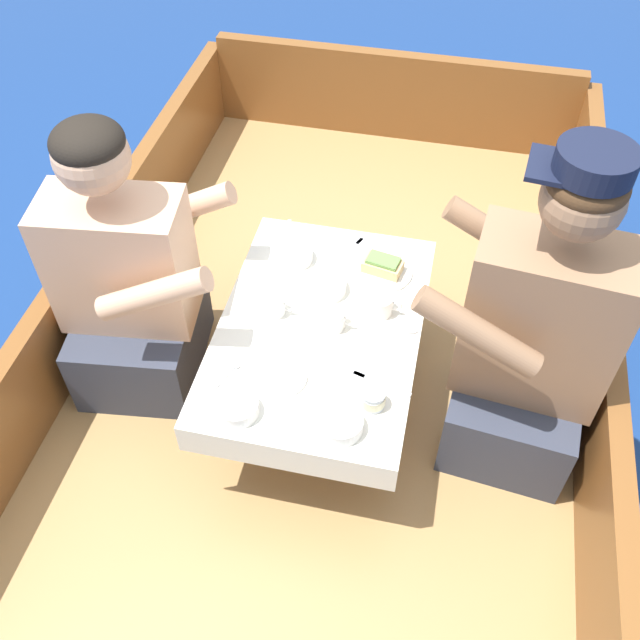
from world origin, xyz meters
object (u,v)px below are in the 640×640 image
(person_port, at_px, (130,286))
(person_starboard, at_px, (531,343))
(coffee_cup_starboard, at_px, (333,319))
(coffee_cup_center, at_px, (380,304))
(sandwich, at_px, (383,265))
(tin_can, at_px, (373,399))
(coffee_cup_port, at_px, (274,305))

(person_port, xyz_separation_m, person_starboard, (1.18, -0.01, 0.04))
(coffee_cup_starboard, bearing_deg, coffee_cup_center, 34.94)
(person_starboard, xyz_separation_m, sandwich, (-0.45, 0.25, -0.03))
(coffee_cup_center, xyz_separation_m, tin_can, (0.04, -0.34, -0.01))
(person_port, distance_m, sandwich, 0.77)
(coffee_cup_center, height_order, tin_can, coffee_cup_center)
(person_starboard, bearing_deg, coffee_cup_center, -5.10)
(person_port, height_order, person_starboard, person_starboard)
(person_port, xyz_separation_m, sandwich, (0.73, 0.25, 0.01))
(sandwich, relative_size, coffee_cup_center, 1.25)
(coffee_cup_port, distance_m, coffee_cup_starboard, 0.18)
(person_starboard, relative_size, tin_can, 15.53)
(person_port, height_order, tin_can, person_port)
(person_starboard, height_order, coffee_cup_starboard, person_starboard)
(coffee_cup_starboard, xyz_separation_m, coffee_cup_center, (0.12, 0.09, 0.00))
(sandwich, xyz_separation_m, coffee_cup_port, (-0.29, -0.24, -0.00))
(sandwich, bearing_deg, person_port, -161.55)
(tin_can, bearing_deg, coffee_cup_starboard, 122.45)
(person_port, height_order, coffee_cup_port, person_port)
(sandwich, height_order, coffee_cup_center, coffee_cup_center)
(coffee_cup_starboard, bearing_deg, sandwich, 67.55)
(coffee_cup_starboard, distance_m, tin_can, 0.30)
(coffee_cup_port, distance_m, coffee_cup_center, 0.31)
(person_port, height_order, sandwich, person_port)
(person_starboard, distance_m, coffee_cup_port, 0.74)
(sandwich, height_order, tin_can, sandwich)
(person_starboard, distance_m, sandwich, 0.52)
(tin_can, bearing_deg, person_starboard, 32.38)
(person_port, xyz_separation_m, coffee_cup_starboard, (0.63, -0.01, 0.01))
(coffee_cup_starboard, bearing_deg, coffee_cup_port, 174.45)
(person_port, relative_size, sandwich, 7.15)
(coffee_cup_starboard, bearing_deg, tin_can, -57.55)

